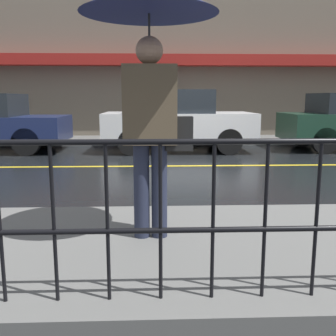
# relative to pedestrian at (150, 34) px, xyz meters

# --- Properties ---
(ground_plane) EXTENTS (80.00, 80.00, 0.00)m
(ground_plane) POSITION_rel_pedestrian_xyz_m (1.04, 4.56, -1.92)
(ground_plane) COLOR black
(sidewalk_near) EXTENTS (28.00, 2.41, 0.14)m
(sidewalk_near) POSITION_rel_pedestrian_xyz_m (1.04, -0.18, -1.85)
(sidewalk_near) COLOR #60605E
(sidewalk_near) RESTS_ON ground_plane
(sidewalk_far) EXTENTS (28.00, 1.83, 0.14)m
(sidewalk_far) POSITION_rel_pedestrian_xyz_m (1.04, 9.02, -1.85)
(sidewalk_far) COLOR #60605E
(sidewalk_far) RESTS_ON ground_plane
(lane_marking) EXTENTS (25.20, 0.12, 0.01)m
(lane_marking) POSITION_rel_pedestrian_xyz_m (1.04, 4.56, -1.92)
(lane_marking) COLOR gold
(lane_marking) RESTS_ON ground_plane
(building_storefront) EXTENTS (28.00, 0.85, 5.95)m
(building_storefront) POSITION_rel_pedestrian_xyz_m (1.04, 10.06, 1.03)
(building_storefront) COLOR #706656
(building_storefront) RESTS_ON ground_plane
(railing_foreground) EXTENTS (12.00, 0.04, 1.02)m
(railing_foreground) POSITION_rel_pedestrian_xyz_m (1.04, -1.14, -1.15)
(railing_foreground) COLOR black
(railing_foreground) RESTS_ON sidewalk_near
(pedestrian) EXTENTS (1.17, 1.17, 2.21)m
(pedestrian) POSITION_rel_pedestrian_xyz_m (0.00, 0.00, 0.00)
(pedestrian) COLOR #23283D
(pedestrian) RESTS_ON sidewalk_near
(car_white) EXTENTS (3.91, 1.91, 1.60)m
(car_white) POSITION_rel_pedestrian_xyz_m (0.66, 7.00, -1.12)
(car_white) COLOR silver
(car_white) RESTS_ON ground_plane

